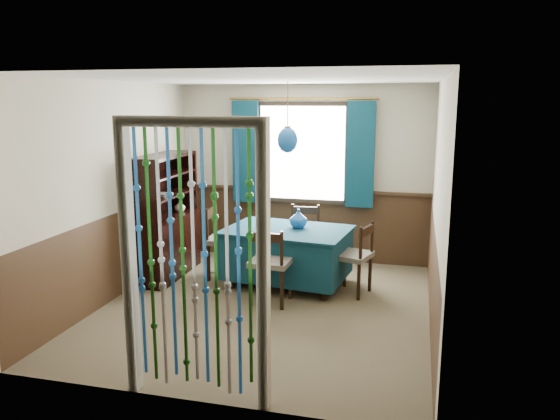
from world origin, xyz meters
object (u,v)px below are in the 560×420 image
(chair_left, at_px, (224,240))
(bowl_shelf, at_px, (162,195))
(vase_sideboard, at_px, (180,206))
(vase_table, at_px, (298,219))
(chair_right, at_px, (354,256))
(chair_near, at_px, (270,263))
(chair_far, at_px, (304,236))
(sideboard, at_px, (166,234))
(dining_table, at_px, (287,252))
(pendant_lamp, at_px, (288,140))

(chair_left, height_order, bowl_shelf, bowl_shelf)
(chair_left, relative_size, vase_sideboard, 5.77)
(vase_table, bearing_deg, chair_right, -17.35)
(chair_near, bearing_deg, vase_sideboard, 149.64)
(chair_far, xyz_separation_m, chair_right, (0.77, -0.77, -0.00))
(chair_left, xyz_separation_m, chair_right, (1.72, -0.21, -0.03))
(chair_far, bearing_deg, chair_left, 25.25)
(chair_near, height_order, chair_right, chair_near)
(chair_right, bearing_deg, vase_table, 88.96)
(sideboard, relative_size, bowl_shelf, 8.27)
(chair_left, bearing_deg, vase_sideboard, -110.39)
(chair_left, bearing_deg, chair_right, 79.08)
(chair_near, distance_m, bowl_shelf, 1.72)
(vase_table, relative_size, vase_sideboard, 1.30)
(dining_table, distance_m, chair_left, 0.88)
(pendant_lamp, distance_m, vase_table, 1.00)
(chair_near, distance_m, pendant_lamp, 1.50)
(chair_far, bearing_deg, sideboard, 16.10)
(chair_near, xyz_separation_m, vase_table, (0.15, 0.79, 0.35))
(chair_near, relative_size, chair_left, 0.95)
(pendant_lamp, bearing_deg, sideboard, -179.11)
(vase_sideboard, bearing_deg, chair_near, -32.47)
(dining_table, bearing_deg, chair_near, -86.29)
(dining_table, height_order, vase_sideboard, vase_sideboard)
(vase_table, bearing_deg, bowl_shelf, -168.97)
(chair_right, xyz_separation_m, sideboard, (-2.47, 0.10, 0.10))
(bowl_shelf, bearing_deg, pendant_lamp, 8.02)
(vase_sideboard, bearing_deg, chair_left, -16.33)
(dining_table, relative_size, pendant_lamp, 1.92)
(chair_far, distance_m, pendant_lamp, 1.50)
(chair_near, distance_m, chair_right, 1.05)
(dining_table, height_order, pendant_lamp, pendant_lamp)
(vase_table, bearing_deg, chair_near, -100.99)
(chair_far, distance_m, vase_sideboard, 1.73)
(bowl_shelf, height_order, vase_sideboard, bowl_shelf)
(dining_table, bearing_deg, bowl_shelf, -165.06)
(bowl_shelf, bearing_deg, vase_sideboard, 90.00)
(dining_table, bearing_deg, chair_left, -178.64)
(chair_left, xyz_separation_m, vase_table, (0.99, 0.02, 0.33))
(sideboard, bearing_deg, chair_right, -3.06)
(chair_far, xyz_separation_m, bowl_shelf, (-1.64, -0.87, 0.65))
(vase_table, bearing_deg, chair_far, 94.01)
(bowl_shelf, bearing_deg, chair_left, 23.75)
(dining_table, bearing_deg, pendant_lamp, -90.21)
(vase_sideboard, bearing_deg, vase_table, -6.16)
(vase_table, height_order, vase_sideboard, vase_sideboard)
(dining_table, relative_size, sideboard, 1.01)
(chair_far, xyz_separation_m, vase_sideboard, (-1.64, -0.36, 0.41))
(chair_right, bearing_deg, sideboard, 104.07)
(pendant_lamp, xyz_separation_m, vase_table, (0.12, 0.11, -0.99))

